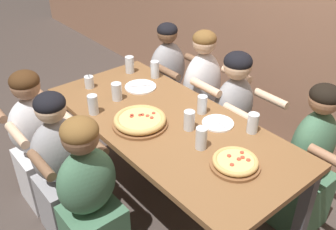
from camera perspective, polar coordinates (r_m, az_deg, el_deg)
name	(u,v)px	position (r m, az deg, el deg)	size (l,w,h in m)	color
ground_plane	(168,208)	(2.97, 0.00, -14.02)	(18.00, 18.00, 0.00)	#423833
dining_table	(168,134)	(2.51, 0.00, -2.85)	(1.85, 0.84, 0.80)	brown
pizza_board_main	(235,163)	(2.10, 10.21, -7.14)	(0.28, 0.28, 0.05)	brown
pizza_board_second	(140,121)	(2.41, -4.29, -0.88)	(0.36, 0.36, 0.06)	brown
empty_plate_a	(218,123)	(2.45, 7.61, -1.24)	(0.21, 0.21, 0.02)	white
empty_plate_b	(140,87)	(2.87, -4.21, 4.31)	(0.24, 0.24, 0.02)	white
cocktail_glass_blue	(89,83)	(2.91, -11.91, 4.86)	(0.07, 0.07, 0.11)	silver
drinking_glass_a	(155,69)	(2.99, -2.02, 6.96)	(0.07, 0.07, 0.14)	silver
drinking_glass_b	(201,139)	(2.19, 5.08, -3.73)	(0.07, 0.07, 0.14)	silver
drinking_glass_c	(253,124)	(2.38, 12.77, -1.39)	(0.07, 0.07, 0.13)	silver
drinking_glass_d	(130,66)	(3.10, -5.86, 7.48)	(0.07, 0.07, 0.14)	silver
drinking_glass_e	(189,122)	(2.35, 3.25, -1.01)	(0.07, 0.07, 0.13)	silver
drinking_glass_f	(117,92)	(2.70, -7.81, 3.43)	(0.07, 0.07, 0.13)	silver
drinking_glass_g	(202,105)	(2.52, 5.23, 1.60)	(0.07, 0.07, 0.13)	silver
drinking_glass_h	(93,105)	(2.56, -11.34, 1.43)	(0.07, 0.07, 0.14)	silver
diner_near_center	(90,201)	(2.34, -11.84, -12.75)	(0.51, 0.40, 1.10)	#477556
diner_near_midleft	(63,172)	(2.60, -15.77, -8.36)	(0.51, 0.40, 1.10)	#99999E
diner_near_left	(39,145)	(2.90, -19.13, -4.32)	(0.51, 0.40, 1.10)	silver
diner_far_left	(168,89)	(3.47, -0.06, 4.06)	(0.51, 0.40, 1.13)	#99999E
diner_far_right	(308,167)	(2.69, 20.53, -7.47)	(0.51, 0.40, 1.13)	#477556
diner_far_center	(232,124)	(2.98, 9.70, -1.32)	(0.51, 0.40, 1.12)	#99999E
diner_far_midleft	(201,104)	(3.16, 5.10, 1.61)	(0.51, 0.40, 1.18)	silver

